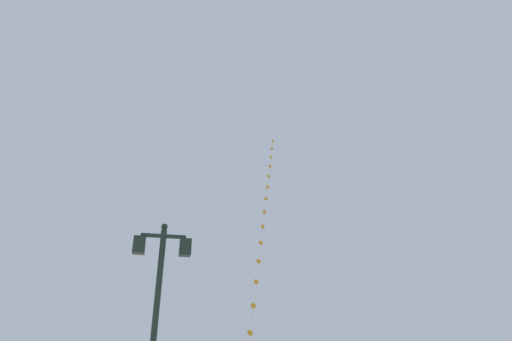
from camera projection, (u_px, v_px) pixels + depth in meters
The scene contains 2 objects.
twin_lantern_lamp_post at pixel (159, 281), 9.05m from camera, with size 1.35×0.28×4.50m.
kite_train at pixel (264, 212), 34.35m from camera, with size 6.79×16.68×24.41m.
Camera 1 is at (-1.49, -1.10, 1.74)m, focal length 27.68 mm.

